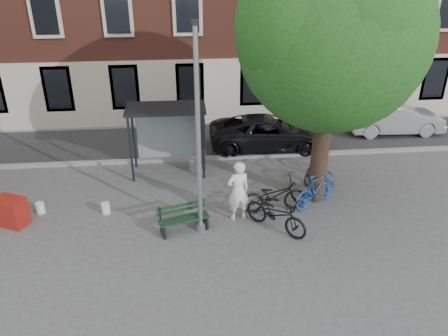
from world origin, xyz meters
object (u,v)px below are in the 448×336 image
bike_d (316,164)px  red_stand (11,212)px  painter (238,191)px  bike_a (274,195)px  bus_shelter (177,124)px  bench (183,219)px  bike_c (276,214)px  notice_sign (317,150)px  car_silver (394,118)px  lamppost (199,146)px  car_dark (268,132)px  bike_b (317,189)px

bike_d → red_stand: 10.35m
painter → bike_a: painter is taller
bus_shelter → bench: 4.34m
bike_a → bike_c: (-0.16, -1.10, 0.00)m
notice_sign → red_stand: bearing=-149.1°
bike_a → car_silver: bearing=-52.3°
bike_d → red_stand: (-10.15, -2.00, -0.16)m
lamppost → red_stand: bearing=171.2°
bus_shelter → painter: (1.81, -3.57, -0.93)m
lamppost → bike_c: lamppost is taller
bus_shelter → red_stand: 6.25m
bench → bike_c: 2.78m
bike_c → car_dark: bearing=36.9°
bike_a → car_dark: car_dark is taller
bike_a → red_stand: 8.18m
notice_sign → bike_c: bearing=-104.8°
lamppost → bike_a: lamppost is taller
bench → red_stand: bearing=154.3°
bike_a → bike_b: (1.48, 0.23, 0.03)m
bike_d → notice_sign: size_ratio=0.97×
bike_a → painter: bearing=102.0°
bike_a → bike_c: size_ratio=1.00×
painter → car_silver: size_ratio=0.45×
bench → bike_b: 4.53m
bike_c → notice_sign: bearing=6.7°
bench → bike_b: bearing=-3.1°
bike_a → bike_b: 1.49m
bike_c → notice_sign: size_ratio=1.01×
bench → bike_a: size_ratio=0.76×
car_dark → car_silver: size_ratio=1.14×
bus_shelter → bike_a: 4.62m
car_silver → lamppost: bearing=128.4°
bike_d → red_stand: bike_d is taller
bike_c → bike_d: bike_d is taller
painter → bike_b: bearing=177.6°
painter → bus_shelter: bearing=-77.7°
bench → bike_b: bike_b is taller
bike_c → notice_sign: (1.83, 2.28, 1.00)m
lamppost → bus_shelter: lamppost is taller
lamppost → bench: (-0.52, 0.05, -2.42)m
lamppost → notice_sign: lamppost is taller
bike_c → notice_sign: notice_sign is taller
painter → bench: painter is taller
bike_d → notice_sign: bearing=108.4°
bike_c → red_stand: 8.09m
painter → bike_d: size_ratio=0.96×
bench → lamppost: bearing=-22.7°
bench → bike_b: size_ratio=0.83×
lamppost → red_stand: (-5.76, 0.89, -2.33)m
painter → notice_sign: notice_sign is taller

